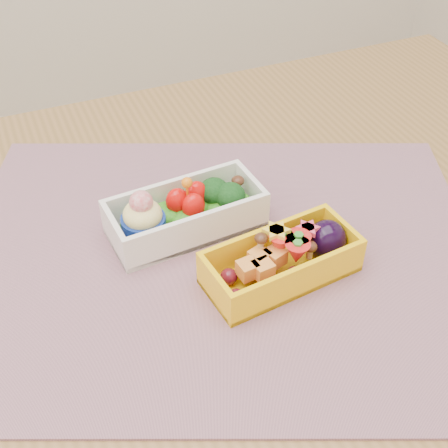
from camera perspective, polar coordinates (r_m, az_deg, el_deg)
name	(u,v)px	position (r m, az deg, el deg)	size (l,w,h in m)	color
table	(203,326)	(0.72, -2.01, -9.59)	(1.20, 0.80, 0.75)	brown
placemat	(219,255)	(0.66, -0.43, -2.95)	(0.57, 0.44, 0.00)	#9D6C77
bento_white	(185,213)	(0.67, -3.69, 1.05)	(0.18, 0.09, 0.07)	white
bento_yellow	(285,259)	(0.62, 5.73, -3.34)	(0.17, 0.09, 0.05)	yellow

